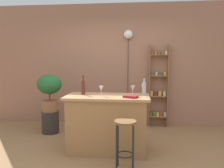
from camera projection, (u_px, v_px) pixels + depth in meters
ground at (105, 158)px, 3.56m from camera, size 12.00×12.00×0.00m
back_wall at (117, 65)px, 5.33m from camera, size 6.40×0.10×2.80m
kitchen_counter at (107, 123)px, 3.80m from camera, size 1.38×0.67×0.95m
bar_stool at (125, 134)px, 3.13m from camera, size 0.31×0.31×0.71m
spice_shelf at (158, 87)px, 5.14m from camera, size 0.43×0.14×1.87m
plant_stool at (50, 122)px, 4.77m from camera, size 0.35×0.35×0.46m
potted_plant at (49, 89)px, 4.69m from camera, size 0.51×0.46×0.76m
bottle_wine_red at (83, 87)px, 3.85m from camera, size 0.06×0.06×0.33m
bottle_soda_blue at (144, 88)px, 3.78m from camera, size 0.06×0.06×0.31m
wine_glass_left at (101, 89)px, 3.72m from camera, size 0.07×0.07×0.16m
wine_glass_center at (133, 89)px, 3.74m from camera, size 0.07×0.07×0.16m
wine_glass_right at (143, 87)px, 3.92m from camera, size 0.07×0.07×0.16m
cookbook at (131, 96)px, 3.56m from camera, size 0.25×0.21×0.03m
pendant_globe_light at (128, 36)px, 5.11m from camera, size 0.20×0.20×2.19m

